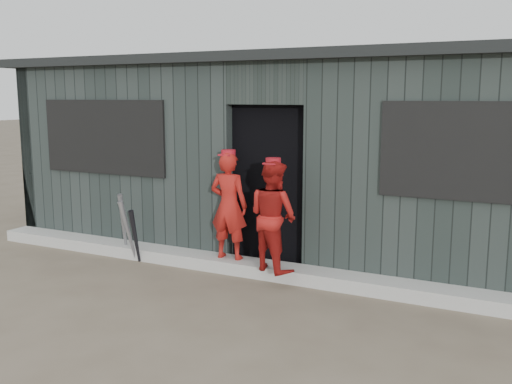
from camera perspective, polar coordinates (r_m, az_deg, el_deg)
The scene contains 9 objects.
ground at distance 5.39m, azimuth -8.75°, elevation -13.46°, with size 80.00×80.00×0.00m, color brown.
curb at distance 6.84m, azimuth 0.07°, elevation -7.64°, with size 8.00×0.36×0.15m, color #A9A9A4.
bat_left at distance 7.66m, azimuth -13.10°, elevation -3.24°, with size 0.07×0.07×0.87m, color gray.
bat_mid at distance 7.42m, azimuth -12.66°, elevation -3.84°, with size 0.07×0.07×0.83m, color gray.
bat_right at distance 7.36m, azimuth -11.99°, elevation -4.37°, with size 0.07×0.07×0.70m, color black.
player_red_left at distance 6.85m, azimuth -2.73°, elevation -1.38°, with size 0.47×0.31×1.30m, color #A51914.
player_red_right at distance 6.38m, azimuth 1.71°, elevation -2.40°, with size 0.61×0.47×1.25m, color #9E1613.
player_grey_back at distance 7.12m, azimuth 4.57°, elevation -2.44°, with size 0.61×0.39×1.24m, color #A7A7A7.
dugout at distance 8.12m, azimuth 5.34°, elevation 3.79°, with size 8.30×3.30×2.62m.
Camera 1 is at (2.88, -4.04, 2.09)m, focal length 40.00 mm.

